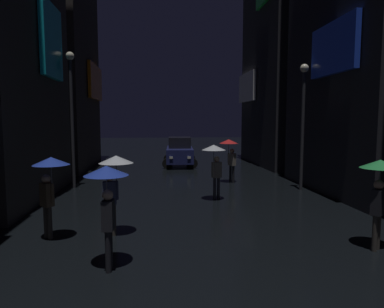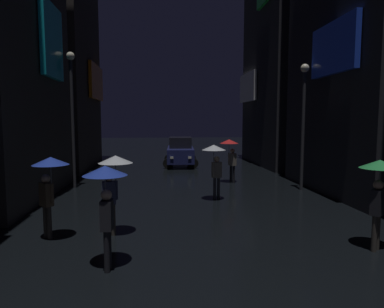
{
  "view_description": "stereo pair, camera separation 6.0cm",
  "coord_description": "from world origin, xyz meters",
  "px_view_note": "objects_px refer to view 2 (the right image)",
  "views": [
    {
      "loc": [
        -1.32,
        -0.9,
        3.03
      ],
      "look_at": [
        0.0,
        11.47,
        1.81
      ],
      "focal_mm": 32.0,
      "sensor_mm": 36.0,
      "label": 1
    },
    {
      "loc": [
        -1.26,
        -0.91,
        3.03
      ],
      "look_at": [
        0.0,
        11.47,
        1.81
      ],
      "focal_mm": 32.0,
      "sensor_mm": 36.0,
      "label": 2
    }
  ],
  "objects_px": {
    "streetlamp_left_far": "(72,105)",
    "pedestrian_foreground_right_blue": "(49,175)",
    "pedestrian_midstreet_left_clear": "(215,157)",
    "pedestrian_far_right_blue": "(106,188)",
    "pedestrian_foreground_left_clear": "(113,173)",
    "pedestrian_near_crossing_green": "(379,179)",
    "pedestrian_midstreet_centre_red": "(230,149)",
    "streetlamp_right_far": "(303,112)",
    "car_distant": "(180,152)"
  },
  "relations": [
    {
      "from": "pedestrian_foreground_right_blue",
      "to": "pedestrian_far_right_blue",
      "type": "height_order",
      "value": "same"
    },
    {
      "from": "pedestrian_midstreet_centre_red",
      "to": "pedestrian_foreground_right_blue",
      "type": "bearing_deg",
      "value": -130.11
    },
    {
      "from": "pedestrian_near_crossing_green",
      "to": "pedestrian_far_right_blue",
      "type": "bearing_deg",
      "value": -176.04
    },
    {
      "from": "pedestrian_far_right_blue",
      "to": "pedestrian_foreground_right_blue",
      "type": "bearing_deg",
      "value": 131.11
    },
    {
      "from": "pedestrian_foreground_right_blue",
      "to": "pedestrian_far_right_blue",
      "type": "distance_m",
      "value": 2.55
    },
    {
      "from": "pedestrian_far_right_blue",
      "to": "streetlamp_right_far",
      "type": "bearing_deg",
      "value": 44.86
    },
    {
      "from": "pedestrian_near_crossing_green",
      "to": "streetlamp_left_far",
      "type": "distance_m",
      "value": 12.35
    },
    {
      "from": "pedestrian_midstreet_centre_red",
      "to": "car_distant",
      "type": "bearing_deg",
      "value": 106.92
    },
    {
      "from": "pedestrian_midstreet_left_clear",
      "to": "pedestrian_far_right_blue",
      "type": "distance_m",
      "value": 6.62
    },
    {
      "from": "pedestrian_foreground_left_clear",
      "to": "streetlamp_left_far",
      "type": "distance_m",
      "value": 7.48
    },
    {
      "from": "pedestrian_near_crossing_green",
      "to": "streetlamp_right_far",
      "type": "height_order",
      "value": "streetlamp_right_far"
    },
    {
      "from": "pedestrian_midstreet_left_clear",
      "to": "car_distant",
      "type": "height_order",
      "value": "pedestrian_midstreet_left_clear"
    },
    {
      "from": "streetlamp_right_far",
      "to": "car_distant",
      "type": "bearing_deg",
      "value": 118.77
    },
    {
      "from": "pedestrian_foreground_left_clear",
      "to": "car_distant",
      "type": "relative_size",
      "value": 0.5
    },
    {
      "from": "pedestrian_midstreet_left_clear",
      "to": "streetlamp_left_far",
      "type": "height_order",
      "value": "streetlamp_left_far"
    },
    {
      "from": "streetlamp_right_far",
      "to": "streetlamp_left_far",
      "type": "bearing_deg",
      "value": 171.41
    },
    {
      "from": "pedestrian_foreground_right_blue",
      "to": "streetlamp_left_far",
      "type": "distance_m",
      "value": 7.23
    },
    {
      "from": "pedestrian_foreground_left_clear",
      "to": "streetlamp_right_far",
      "type": "relative_size",
      "value": 0.39
    },
    {
      "from": "pedestrian_foreground_left_clear",
      "to": "car_distant",
      "type": "height_order",
      "value": "pedestrian_foreground_left_clear"
    },
    {
      "from": "pedestrian_foreground_right_blue",
      "to": "pedestrian_foreground_left_clear",
      "type": "bearing_deg",
      "value": 5.46
    },
    {
      "from": "pedestrian_near_crossing_green",
      "to": "car_distant",
      "type": "xyz_separation_m",
      "value": [
        -3.58,
        15.44,
        -0.74
      ]
    },
    {
      "from": "pedestrian_near_crossing_green",
      "to": "pedestrian_midstreet_centre_red",
      "type": "xyz_separation_m",
      "value": [
        -1.6,
        8.92,
        0.0
      ]
    },
    {
      "from": "car_distant",
      "to": "streetlamp_right_far",
      "type": "bearing_deg",
      "value": -61.23
    },
    {
      "from": "car_distant",
      "to": "streetlamp_left_far",
      "type": "height_order",
      "value": "streetlamp_left_far"
    },
    {
      "from": "pedestrian_near_crossing_green",
      "to": "pedestrian_foreground_right_blue",
      "type": "distance_m",
      "value": 7.99
    },
    {
      "from": "streetlamp_left_far",
      "to": "pedestrian_foreground_left_clear",
      "type": "bearing_deg",
      "value": -68.89
    },
    {
      "from": "pedestrian_midstreet_left_clear",
      "to": "pedestrian_near_crossing_green",
      "type": "distance_m",
      "value": 6.13
    },
    {
      "from": "streetlamp_left_far",
      "to": "pedestrian_midstreet_left_clear",
      "type": "bearing_deg",
      "value": -26.88
    },
    {
      "from": "pedestrian_near_crossing_green",
      "to": "car_distant",
      "type": "relative_size",
      "value": 0.5
    },
    {
      "from": "pedestrian_foreground_left_clear",
      "to": "streetlamp_right_far",
      "type": "height_order",
      "value": "streetlamp_right_far"
    },
    {
      "from": "pedestrian_midstreet_centre_red",
      "to": "streetlamp_right_far",
      "type": "bearing_deg",
      "value": -37.13
    },
    {
      "from": "streetlamp_left_far",
      "to": "pedestrian_foreground_right_blue",
      "type": "bearing_deg",
      "value": -81.59
    },
    {
      "from": "pedestrian_midstreet_left_clear",
      "to": "pedestrian_foreground_left_clear",
      "type": "bearing_deg",
      "value": -131.71
    },
    {
      "from": "pedestrian_foreground_right_blue",
      "to": "pedestrian_far_right_blue",
      "type": "bearing_deg",
      "value": -48.89
    },
    {
      "from": "pedestrian_midstreet_left_clear",
      "to": "pedestrian_foreground_left_clear",
      "type": "distance_m",
      "value": 4.98
    },
    {
      "from": "pedestrian_foreground_right_blue",
      "to": "car_distant",
      "type": "distance_m",
      "value": 14.6
    },
    {
      "from": "pedestrian_midstreet_left_clear",
      "to": "pedestrian_foreground_right_blue",
      "type": "xyz_separation_m",
      "value": [
        -4.89,
        -3.87,
        0.0
      ]
    },
    {
      "from": "pedestrian_near_crossing_green",
      "to": "pedestrian_foreground_left_clear",
      "type": "bearing_deg",
      "value": 165.28
    },
    {
      "from": "pedestrian_foreground_left_clear",
      "to": "pedestrian_far_right_blue",
      "type": "relative_size",
      "value": 1.0
    },
    {
      "from": "pedestrian_near_crossing_green",
      "to": "pedestrian_far_right_blue",
      "type": "xyz_separation_m",
      "value": [
        -6.17,
        -0.43,
        0.0
      ]
    },
    {
      "from": "pedestrian_far_right_blue",
      "to": "streetlamp_right_far",
      "type": "distance_m",
      "value": 10.45
    },
    {
      "from": "streetlamp_left_far",
      "to": "car_distant",
      "type": "bearing_deg",
      "value": 53.33
    },
    {
      "from": "streetlamp_right_far",
      "to": "pedestrian_foreground_right_blue",
      "type": "bearing_deg",
      "value": -149.25
    },
    {
      "from": "pedestrian_far_right_blue",
      "to": "streetlamp_left_far",
      "type": "xyz_separation_m",
      "value": [
        -2.69,
        8.78,
        2.05
      ]
    },
    {
      "from": "pedestrian_midstreet_centre_red",
      "to": "pedestrian_far_right_blue",
      "type": "height_order",
      "value": "same"
    },
    {
      "from": "car_distant",
      "to": "streetlamp_right_far",
      "type": "height_order",
      "value": "streetlamp_right_far"
    },
    {
      "from": "pedestrian_far_right_blue",
      "to": "car_distant",
      "type": "bearing_deg",
      "value": 80.75
    },
    {
      "from": "pedestrian_foreground_left_clear",
      "to": "streetlamp_left_far",
      "type": "relative_size",
      "value": 0.35
    },
    {
      "from": "pedestrian_midstreet_left_clear",
      "to": "pedestrian_midstreet_centre_red",
      "type": "distance_m",
      "value": 3.8
    },
    {
      "from": "pedestrian_far_right_blue",
      "to": "streetlamp_right_far",
      "type": "relative_size",
      "value": 0.39
    }
  ]
}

